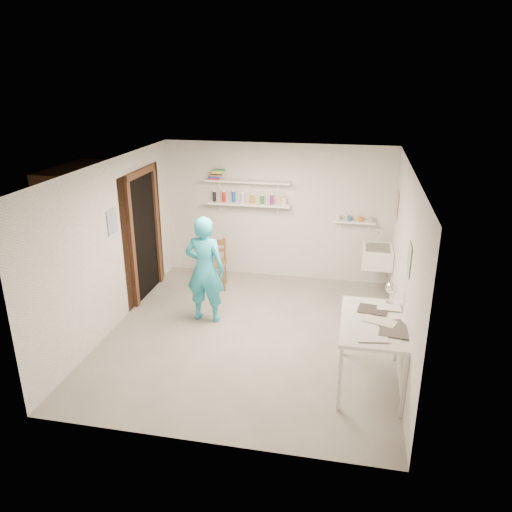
% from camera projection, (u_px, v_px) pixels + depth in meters
% --- Properties ---
extents(floor, '(4.00, 4.50, 0.02)m').
position_uv_depth(floor, '(250.00, 335.00, 7.12)').
color(floor, slate).
rests_on(floor, ground).
extents(ceiling, '(4.00, 4.50, 0.02)m').
position_uv_depth(ceiling, '(250.00, 166.00, 6.27)').
color(ceiling, silver).
rests_on(ceiling, wall_back).
extents(wall_back, '(4.00, 0.02, 2.40)m').
position_uv_depth(wall_back, '(277.00, 212.00, 8.77)').
color(wall_back, silver).
rests_on(wall_back, ground).
extents(wall_front, '(4.00, 0.02, 2.40)m').
position_uv_depth(wall_front, '(199.00, 339.00, 4.62)').
color(wall_front, silver).
rests_on(wall_front, ground).
extents(wall_left, '(0.02, 4.50, 2.40)m').
position_uv_depth(wall_left, '(112.00, 246.00, 7.07)').
color(wall_left, silver).
rests_on(wall_left, ground).
extents(wall_right, '(0.02, 4.50, 2.40)m').
position_uv_depth(wall_right, '(405.00, 267.00, 6.32)').
color(wall_right, silver).
rests_on(wall_right, ground).
extents(doorway_recess, '(0.02, 0.90, 2.00)m').
position_uv_depth(doorway_recess, '(144.00, 237.00, 8.10)').
color(doorway_recess, black).
rests_on(doorway_recess, wall_left).
extents(corridor_box, '(1.40, 1.50, 2.10)m').
position_uv_depth(corridor_box, '(104.00, 231.00, 8.22)').
color(corridor_box, brown).
rests_on(corridor_box, ground).
extents(door_lintel, '(0.06, 1.05, 0.10)m').
position_uv_depth(door_lintel, '(140.00, 173.00, 7.73)').
color(door_lintel, brown).
rests_on(door_lintel, wall_left).
extents(door_jamb_near, '(0.06, 0.10, 2.00)m').
position_uv_depth(door_jamb_near, '(132.00, 247.00, 7.64)').
color(door_jamb_near, brown).
rests_on(door_jamb_near, ground).
extents(door_jamb_far, '(0.06, 0.10, 2.00)m').
position_uv_depth(door_jamb_far, '(157.00, 228.00, 8.56)').
color(door_jamb_far, brown).
rests_on(door_jamb_far, ground).
extents(shelf_lower, '(1.50, 0.22, 0.03)m').
position_uv_depth(shelf_lower, '(248.00, 204.00, 8.69)').
color(shelf_lower, white).
rests_on(shelf_lower, wall_back).
extents(shelf_upper, '(1.50, 0.22, 0.03)m').
position_uv_depth(shelf_upper, '(248.00, 181.00, 8.55)').
color(shelf_upper, white).
rests_on(shelf_upper, wall_back).
extents(ledge_shelf, '(0.70, 0.14, 0.03)m').
position_uv_depth(ledge_shelf, '(354.00, 222.00, 8.47)').
color(ledge_shelf, white).
rests_on(ledge_shelf, wall_back).
extents(poster_left, '(0.01, 0.28, 0.36)m').
position_uv_depth(poster_left, '(112.00, 221.00, 6.99)').
color(poster_left, '#334C7F').
rests_on(poster_left, wall_left).
extents(poster_right_a, '(0.01, 0.34, 0.42)m').
position_uv_depth(poster_right_a, '(397.00, 205.00, 7.86)').
color(poster_right_a, '#995933').
rests_on(poster_right_a, wall_right).
extents(poster_right_b, '(0.01, 0.30, 0.38)m').
position_uv_depth(poster_right_b, '(409.00, 260.00, 5.72)').
color(poster_right_b, '#3F724C').
rests_on(poster_right_b, wall_right).
extents(belfast_sink, '(0.48, 0.60, 0.30)m').
position_uv_depth(belfast_sink, '(377.00, 256.00, 8.11)').
color(belfast_sink, white).
rests_on(belfast_sink, wall_right).
extents(man, '(0.61, 0.41, 1.62)m').
position_uv_depth(man, '(205.00, 270.00, 7.28)').
color(man, '#26A7C2').
rests_on(man, ground).
extents(wall_clock, '(0.29, 0.05, 0.29)m').
position_uv_depth(wall_clock, '(208.00, 247.00, 7.39)').
color(wall_clock, '#C9B189').
rests_on(wall_clock, man).
extents(wooden_chair, '(0.49, 0.47, 0.89)m').
position_uv_depth(wooden_chair, '(214.00, 263.00, 8.52)').
color(wooden_chair, brown).
rests_on(wooden_chair, ground).
extents(work_table, '(0.75, 1.25, 0.84)m').
position_uv_depth(work_table, '(371.00, 353.00, 5.87)').
color(work_table, silver).
rests_on(work_table, ground).
extents(desk_lamp, '(0.16, 0.16, 0.16)m').
position_uv_depth(desk_lamp, '(392.00, 288.00, 6.07)').
color(desk_lamp, white).
rests_on(desk_lamp, work_table).
extents(spray_cans, '(1.29, 0.06, 0.17)m').
position_uv_depth(spray_cans, '(248.00, 198.00, 8.66)').
color(spray_cans, black).
rests_on(spray_cans, shelf_lower).
extents(book_stack, '(0.28, 0.14, 0.17)m').
position_uv_depth(book_stack, '(216.00, 174.00, 8.62)').
color(book_stack, red).
rests_on(book_stack, shelf_upper).
extents(ledge_pots, '(0.48, 0.07, 0.09)m').
position_uv_depth(ledge_pots, '(355.00, 219.00, 8.44)').
color(ledge_pots, silver).
rests_on(ledge_pots, ledge_shelf).
extents(papers, '(0.30, 0.22, 0.03)m').
position_uv_depth(papers, '(374.00, 320.00, 5.72)').
color(papers, silver).
rests_on(papers, work_table).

